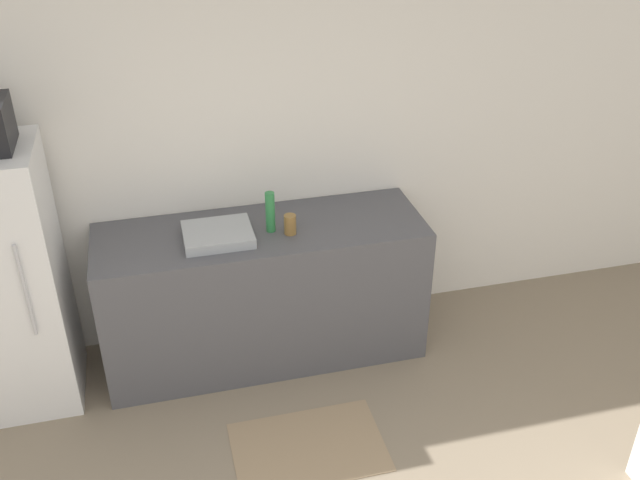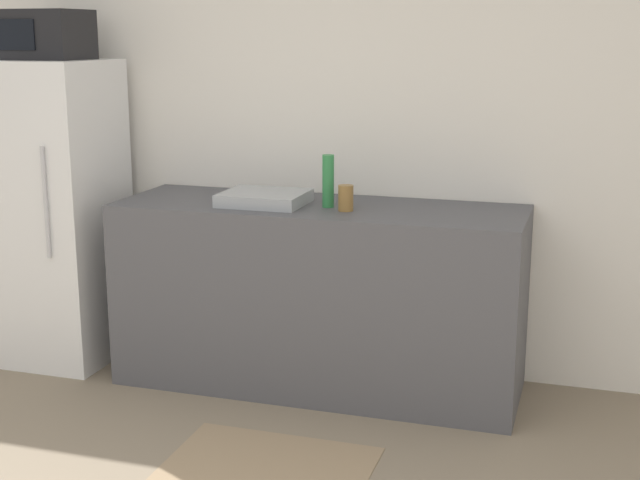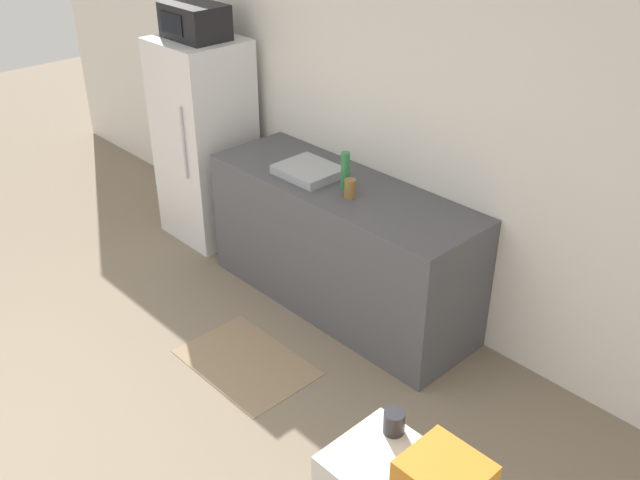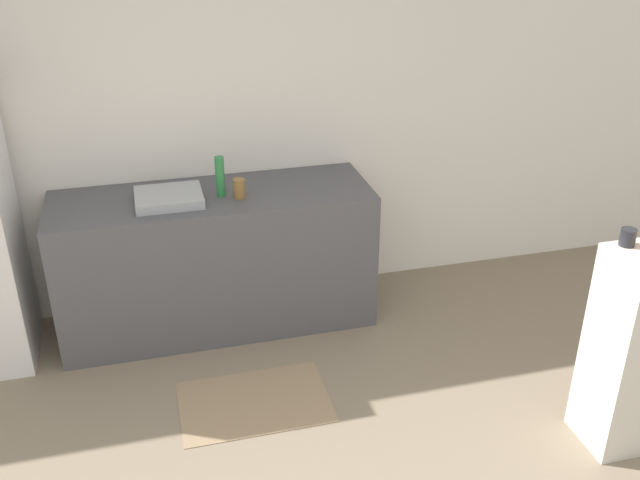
% 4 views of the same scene
% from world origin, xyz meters
% --- Properties ---
extents(wall_back, '(8.00, 0.06, 2.60)m').
position_xyz_m(wall_back, '(0.00, 2.91, 1.30)').
color(wall_back, white).
rests_on(wall_back, ground_plane).
extents(refrigerator, '(0.64, 0.61, 1.59)m').
position_xyz_m(refrigerator, '(-1.26, 2.51, 0.80)').
color(refrigerator, silver).
rests_on(refrigerator, ground_plane).
extents(microwave, '(0.47, 0.33, 0.25)m').
position_xyz_m(microwave, '(-1.26, 2.51, 1.71)').
color(microwave, black).
rests_on(microwave, refrigerator).
extents(counter, '(1.98, 0.66, 0.91)m').
position_xyz_m(counter, '(0.21, 2.55, 0.46)').
color(counter, '#4C4C51').
rests_on(counter, ground_plane).
extents(sink_basin, '(0.40, 0.34, 0.06)m').
position_xyz_m(sink_basin, '(-0.05, 2.50, 0.94)').
color(sink_basin, '#9EA3A8').
rests_on(sink_basin, counter).
extents(bottle_tall, '(0.06, 0.06, 0.25)m').
position_xyz_m(bottle_tall, '(0.27, 2.52, 1.04)').
color(bottle_tall, '#2D7F42').
rests_on(bottle_tall, counter).
extents(bottle_short, '(0.07, 0.07, 0.12)m').
position_xyz_m(bottle_short, '(0.37, 2.46, 0.97)').
color(bottle_short, olive).
rests_on(bottle_short, counter).
extents(jar, '(0.07, 0.07, 0.08)m').
position_xyz_m(jar, '(2.00, 1.01, 1.13)').
color(jar, '#232328').
rests_on(jar, shelf_cabinet).
extents(kitchen_rug, '(0.84, 0.56, 0.01)m').
position_xyz_m(kitchen_rug, '(0.28, 1.65, 0.00)').
color(kitchen_rug, '#937A5B').
rests_on(kitchen_rug, ground_plane).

